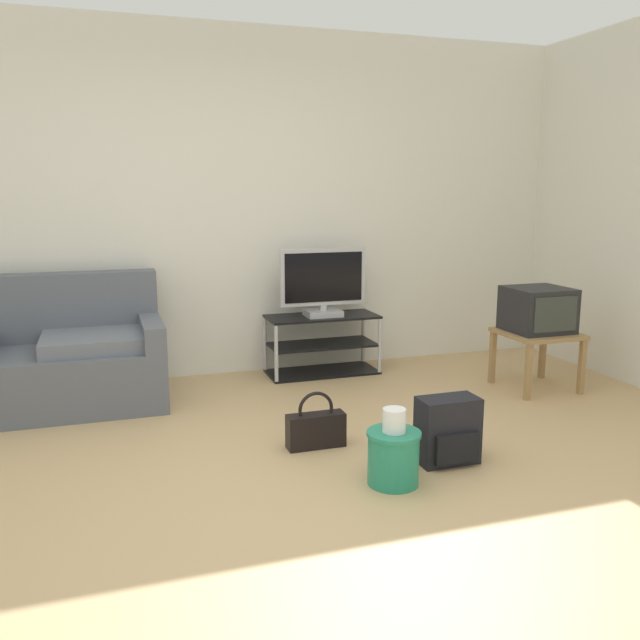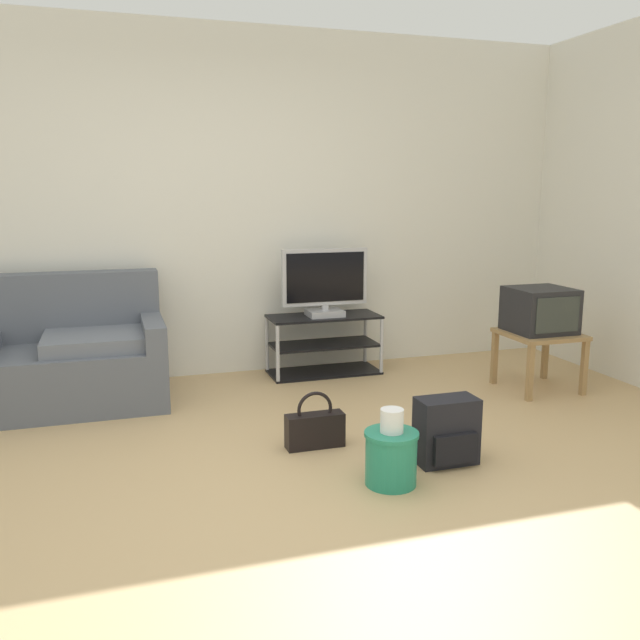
# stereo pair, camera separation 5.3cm
# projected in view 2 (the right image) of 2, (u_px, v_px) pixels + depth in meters

# --- Properties ---
(ground_plane) EXTENTS (9.00, 9.80, 0.02)m
(ground_plane) POSITION_uv_depth(u_px,v_px,m) (291.00, 506.00, 3.17)
(ground_plane) COLOR tan
(wall_back) EXTENTS (9.00, 0.10, 2.70)m
(wall_back) POSITION_uv_depth(u_px,v_px,m) (208.00, 205.00, 5.20)
(wall_back) COLOR silver
(wall_back) RESTS_ON ground_plane
(couch) EXTENTS (1.86, 0.83, 0.89)m
(couch) POSITION_uv_depth(u_px,v_px,m) (23.00, 361.00, 4.53)
(couch) COLOR #565B66
(couch) RESTS_ON ground_plane
(tv_stand) EXTENTS (0.89, 0.39, 0.48)m
(tv_stand) POSITION_uv_depth(u_px,v_px,m) (324.00, 344.00, 5.39)
(tv_stand) COLOR black
(tv_stand) RESTS_ON ground_plane
(flat_tv) EXTENTS (0.70, 0.22, 0.54)m
(flat_tv) POSITION_uv_depth(u_px,v_px,m) (325.00, 283.00, 5.27)
(flat_tv) COLOR #B2B2B7
(flat_tv) RESTS_ON tv_stand
(side_table) EXTENTS (0.52, 0.52, 0.44)m
(side_table) POSITION_uv_depth(u_px,v_px,m) (539.00, 341.00, 4.92)
(side_table) COLOR #9E7A4C
(side_table) RESTS_ON ground_plane
(crt_tv) EXTENTS (0.43, 0.42, 0.33)m
(crt_tv) POSITION_uv_depth(u_px,v_px,m) (540.00, 310.00, 4.89)
(crt_tv) COLOR #232326
(crt_tv) RESTS_ON side_table
(backpack) EXTENTS (0.33, 0.25, 0.37)m
(backpack) POSITION_uv_depth(u_px,v_px,m) (447.00, 431.00, 3.62)
(backpack) COLOR black
(backpack) RESTS_ON ground_plane
(handbag) EXTENTS (0.34, 0.11, 0.33)m
(handbag) POSITION_uv_depth(u_px,v_px,m) (315.00, 428.00, 3.85)
(handbag) COLOR black
(handbag) RESTS_ON ground_plane
(cleaning_bucket) EXTENTS (0.28, 0.28, 0.40)m
(cleaning_bucket) POSITION_uv_depth(u_px,v_px,m) (391.00, 453.00, 3.35)
(cleaning_bucket) COLOR #238466
(cleaning_bucket) RESTS_ON ground_plane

